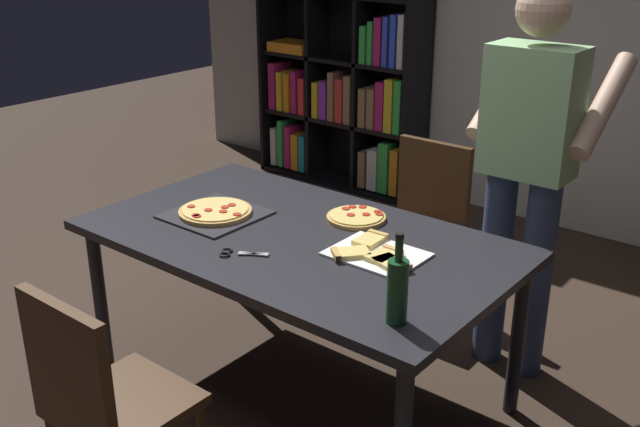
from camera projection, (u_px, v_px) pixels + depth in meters
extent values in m
plane|color=#38281E|center=(299.00, 387.00, 3.37)|extent=(12.00, 12.00, 0.00)
cube|color=silver|center=(561.00, 15.00, 4.72)|extent=(6.40, 0.10, 2.80)
cube|color=#232328|center=(297.00, 239.00, 3.09)|extent=(1.80, 1.04, 0.04)
cylinder|color=#232328|center=(100.00, 299.00, 3.39)|extent=(0.06, 0.06, 0.71)
cylinder|color=#232328|center=(236.00, 239.00, 4.03)|extent=(0.06, 0.06, 0.71)
cylinder|color=#232328|center=(518.00, 339.00, 3.07)|extent=(0.06, 0.06, 0.71)
cube|color=#472D19|center=(125.00, 404.00, 2.54)|extent=(0.42, 0.42, 0.04)
cube|color=#472D19|center=(67.00, 368.00, 2.31)|extent=(0.42, 0.04, 0.45)
cylinder|color=#472D19|center=(139.00, 413.00, 2.86)|extent=(0.04, 0.04, 0.41)
cube|color=#472D19|center=(412.00, 237.00, 3.87)|extent=(0.42, 0.42, 0.04)
cube|color=#472D19|center=(434.00, 183.00, 3.92)|extent=(0.42, 0.04, 0.45)
cylinder|color=#472D19|center=(363.00, 278.00, 3.93)|extent=(0.04, 0.04, 0.41)
cylinder|color=#472D19|center=(421.00, 298.00, 3.72)|extent=(0.04, 0.04, 0.41)
cylinder|color=#472D19|center=(400.00, 255.00, 4.19)|extent=(0.04, 0.04, 0.41)
cylinder|color=#472D19|center=(457.00, 273.00, 3.98)|extent=(0.04, 0.04, 0.41)
cube|color=black|center=(274.00, 50.00, 6.01)|extent=(0.03, 0.35, 1.95)
cube|color=black|center=(418.00, 70.00, 5.22)|extent=(0.03, 0.35, 1.95)
cube|color=black|center=(339.00, 179.00, 5.97)|extent=(1.40, 0.35, 0.03)
cube|color=black|center=(353.00, 56.00, 5.73)|extent=(1.40, 0.03, 1.95)
cube|color=black|center=(340.00, 120.00, 5.79)|extent=(1.34, 0.29, 0.03)
cube|color=black|center=(341.00, 59.00, 5.61)|extent=(1.34, 0.29, 0.03)
cube|color=black|center=(318.00, 56.00, 5.74)|extent=(0.03, 0.29, 1.89)
cube|color=black|center=(365.00, 63.00, 5.48)|extent=(0.03, 0.29, 1.89)
cube|color=silver|center=(281.00, 144.00, 6.24)|extent=(0.05, 0.22, 0.31)
cube|color=green|center=(288.00, 142.00, 6.18)|extent=(0.05, 0.22, 0.39)
cube|color=#B21E66|center=(295.00, 145.00, 6.14)|extent=(0.06, 0.22, 0.35)
cube|color=orange|center=(303.00, 150.00, 6.11)|extent=(0.07, 0.22, 0.30)
cube|color=teal|center=(310.00, 152.00, 6.06)|extent=(0.06, 0.22, 0.30)
cube|color=olive|center=(369.00, 167.00, 5.72)|extent=(0.06, 0.22, 0.28)
cube|color=silver|center=(380.00, 167.00, 5.66)|extent=(0.08, 0.22, 0.31)
cube|color=green|center=(390.00, 166.00, 5.59)|extent=(0.08, 0.22, 0.38)
cube|color=orange|center=(401.00, 170.00, 5.54)|extent=(0.07, 0.22, 0.35)
cube|color=#B21E66|center=(280.00, 85.00, 6.05)|extent=(0.06, 0.22, 0.37)
cube|color=yellow|center=(287.00, 90.00, 6.02)|extent=(0.05, 0.22, 0.31)
cube|color=orange|center=(295.00, 91.00, 5.97)|extent=(0.05, 0.22, 0.31)
cube|color=#B21E66|center=(302.00, 91.00, 5.92)|extent=(0.05, 0.22, 0.34)
cube|color=red|center=(310.00, 95.00, 5.89)|extent=(0.06, 0.22, 0.29)
cube|color=yellow|center=(323.00, 98.00, 5.81)|extent=(0.05, 0.22, 0.28)
cube|color=purple|center=(331.00, 99.00, 5.76)|extent=(0.06, 0.22, 0.29)
cube|color=olive|center=(339.00, 95.00, 5.70)|extent=(0.05, 0.22, 0.37)
cube|color=red|center=(347.00, 99.00, 5.66)|extent=(0.07, 0.22, 0.33)
cube|color=olive|center=(355.00, 99.00, 5.61)|extent=(0.06, 0.22, 0.36)
cube|color=olive|center=(370.00, 106.00, 5.55)|extent=(0.06, 0.22, 0.29)
cube|color=olive|center=(378.00, 107.00, 5.50)|extent=(0.06, 0.22, 0.30)
cube|color=#B21E66|center=(387.00, 105.00, 5.44)|extent=(0.07, 0.22, 0.36)
cube|color=yellow|center=(396.00, 104.00, 5.39)|extent=(0.07, 0.22, 0.39)
cube|color=green|center=(405.00, 106.00, 5.35)|extent=(0.06, 0.22, 0.39)
cube|color=orange|center=(294.00, 47.00, 5.84)|extent=(0.36, 0.25, 0.08)
cube|color=green|center=(371.00, 44.00, 5.38)|extent=(0.05, 0.22, 0.27)
cube|color=green|center=(378.00, 42.00, 5.33)|extent=(0.04, 0.22, 0.30)
cube|color=#B21E66|center=(385.00, 41.00, 5.29)|extent=(0.06, 0.22, 0.34)
cube|color=blue|center=(393.00, 41.00, 5.25)|extent=(0.04, 0.22, 0.35)
cube|color=blue|center=(401.00, 40.00, 5.21)|extent=(0.04, 0.22, 0.37)
cube|color=silver|center=(409.00, 41.00, 5.17)|extent=(0.05, 0.22, 0.37)
cylinder|color=#38476B|center=(535.00, 279.00, 3.31)|extent=(0.14, 0.14, 0.95)
cylinder|color=#38476B|center=(494.00, 267.00, 3.43)|extent=(0.14, 0.14, 0.95)
cube|color=#99CC8C|center=(532.00, 112.00, 3.09)|extent=(0.38, 0.22, 0.55)
sphere|color=#E0B293|center=(543.00, 9.00, 2.94)|extent=(0.22, 0.22, 0.22)
cylinder|color=#E0B293|center=(603.00, 105.00, 3.08)|extent=(0.09, 0.50, 0.39)
cylinder|color=#E0B293|center=(501.00, 90.00, 3.35)|extent=(0.09, 0.50, 0.39)
cube|color=#2D2D33|center=(215.00, 215.00, 3.29)|extent=(0.38, 0.38, 0.01)
cylinder|color=tan|center=(215.00, 212.00, 3.28)|extent=(0.32, 0.32, 0.02)
cylinder|color=#EACC6B|center=(215.00, 209.00, 3.28)|extent=(0.29, 0.29, 0.01)
cylinder|color=#B22819|center=(191.00, 206.00, 3.29)|extent=(0.04, 0.04, 0.00)
cylinder|color=#B22819|center=(225.00, 207.00, 3.29)|extent=(0.04, 0.04, 0.00)
cylinder|color=#B22819|center=(208.00, 210.00, 3.25)|extent=(0.04, 0.04, 0.00)
cylinder|color=#B22819|center=(223.00, 211.00, 3.24)|extent=(0.04, 0.04, 0.00)
cylinder|color=#B22819|center=(196.00, 215.00, 3.20)|extent=(0.04, 0.04, 0.00)
cylinder|color=#B22819|center=(197.00, 216.00, 3.19)|extent=(0.04, 0.04, 0.00)
cylinder|color=#B22819|center=(232.00, 205.00, 3.31)|extent=(0.04, 0.04, 0.00)
cylinder|color=#B22819|center=(237.00, 214.00, 3.21)|extent=(0.04, 0.04, 0.00)
cube|color=white|center=(377.00, 254.00, 2.90)|extent=(0.36, 0.28, 0.01)
cube|color=#EACC6B|center=(391.00, 263.00, 2.79)|extent=(0.16, 0.13, 0.02)
cube|color=tan|center=(401.00, 269.00, 2.74)|extent=(0.05, 0.09, 0.02)
cube|color=#EACC6B|center=(384.00, 256.00, 2.85)|extent=(0.10, 0.15, 0.02)
cube|color=tan|center=(393.00, 250.00, 2.90)|extent=(0.09, 0.03, 0.02)
cube|color=#EACC6B|center=(370.00, 240.00, 3.00)|extent=(0.09, 0.14, 0.02)
cube|color=tan|center=(378.00, 235.00, 3.04)|extent=(0.09, 0.03, 0.02)
cube|color=#EACC6B|center=(351.00, 253.00, 2.88)|extent=(0.16, 0.17, 0.02)
cube|color=tan|center=(336.00, 254.00, 2.87)|extent=(0.08, 0.08, 0.02)
cylinder|color=#194723|center=(397.00, 292.00, 2.39)|extent=(0.07, 0.07, 0.22)
cylinder|color=#194723|center=(399.00, 250.00, 2.33)|extent=(0.03, 0.03, 0.08)
cylinder|color=black|center=(400.00, 236.00, 2.31)|extent=(0.03, 0.03, 0.02)
cube|color=silver|center=(253.00, 254.00, 2.90)|extent=(0.10, 0.08, 0.01)
cube|color=silver|center=(253.00, 254.00, 2.90)|extent=(0.11, 0.06, 0.01)
torus|color=black|center=(227.00, 250.00, 2.93)|extent=(0.06, 0.06, 0.01)
torus|color=black|center=(225.00, 255.00, 2.89)|extent=(0.06, 0.06, 0.01)
cylinder|color=tan|center=(356.00, 218.00, 3.24)|extent=(0.26, 0.26, 0.02)
cylinder|color=#EACC6B|center=(356.00, 215.00, 3.24)|extent=(0.23, 0.23, 0.01)
cylinder|color=#B22819|center=(346.00, 208.00, 3.30)|extent=(0.04, 0.04, 0.00)
cylinder|color=#B22819|center=(351.00, 215.00, 3.23)|extent=(0.04, 0.04, 0.00)
cylinder|color=#B22819|center=(366.00, 214.00, 3.23)|extent=(0.04, 0.04, 0.00)
cylinder|color=#B22819|center=(379.00, 214.00, 3.23)|extent=(0.04, 0.04, 0.00)
cylinder|color=#B22819|center=(362.00, 207.00, 3.32)|extent=(0.04, 0.04, 0.00)
cylinder|color=#B22819|center=(378.00, 212.00, 3.26)|extent=(0.04, 0.04, 0.00)
cylinder|color=#B22819|center=(352.00, 207.00, 3.32)|extent=(0.04, 0.04, 0.00)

